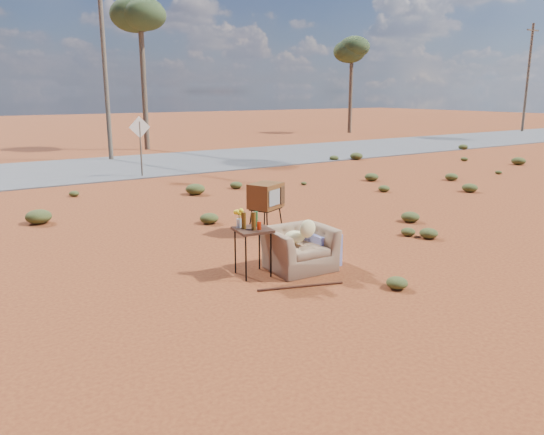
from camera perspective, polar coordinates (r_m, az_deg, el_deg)
ground at (r=8.94m, az=3.43°, el=-6.55°), size 140.00×140.00×0.00m
highway at (r=22.51m, az=-19.96°, el=4.87°), size 140.00×7.00×0.04m
armchair at (r=9.34m, az=3.34°, el=-2.70°), size 1.37×0.85×0.99m
tv_unit at (r=11.50m, az=-0.66°, el=2.28°), size 0.86×0.78×1.12m
side_table at (r=8.86m, az=-2.42°, el=-1.01°), size 0.63×0.63×1.14m
rusty_bar at (r=8.53m, az=3.10°, el=-7.41°), size 1.36×0.49×0.04m
road_sign at (r=19.90m, az=-14.01°, el=8.55°), size 0.78×0.06×2.19m
eucalyptus_center at (r=29.69m, az=-13.96°, el=19.57°), size 3.20×3.20×7.60m
eucalyptus_right at (r=41.03m, az=8.60°, el=17.30°), size 3.20×3.20×7.10m
utility_pole_center at (r=25.26m, az=-17.55°, el=15.30°), size 1.40×0.20×8.00m
utility_pole_east at (r=45.95m, az=25.82°, el=13.48°), size 1.40×0.20×8.00m
scrub_patch at (r=12.26m, az=-12.08°, el=-0.62°), size 17.49×8.07×0.33m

